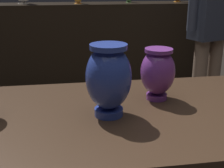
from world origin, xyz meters
The scene contains 4 objects.
back_display_shelf centered at (0.00, 2.20, 0.49)m, with size 2.60×0.40×0.99m.
vase_centerpiece centered at (-0.02, -0.02, 0.92)m, with size 0.14×0.14×0.23m.
vase_left_accent centered at (0.17, 0.10, 0.90)m, with size 0.12×0.12×0.18m.
visitor_near_right centered at (0.95, 1.29, 0.93)m, with size 0.45×0.28×1.58m.
Camera 1 is at (-0.15, -0.90, 1.21)m, focal length 49.39 mm.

